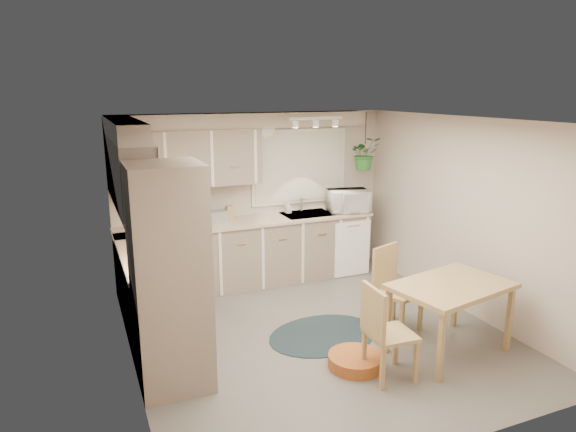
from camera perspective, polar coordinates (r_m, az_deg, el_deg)
The scene contains 35 objects.
floor at distance 6.00m, azimuth 3.25°, elevation -12.98°, with size 4.20×4.20×0.00m, color #625D56.
ceiling at distance 5.36m, azimuth 3.60°, elevation 10.56°, with size 4.20×4.20×0.00m, color silver.
wall_back at distance 7.45m, azimuth -3.73°, elevation 2.17°, with size 4.00×0.04×2.40m, color #B9AA99.
wall_front at distance 3.90m, azimuth 17.35°, elevation -9.55°, with size 4.00×0.04×2.40m, color #B9AA99.
wall_left at distance 5.04m, azimuth -17.51°, elevation -4.19°, with size 0.04×4.20×2.40m, color #B9AA99.
wall_right at distance 6.67m, azimuth 19.04°, elevation 0.03°, with size 0.04×4.20×2.40m, color #B9AA99.
base_cab_left at distance 6.14m, azimuth -15.02°, elevation -8.19°, with size 0.60×1.85×0.90m, color gray.
base_cab_back at distance 7.30m, azimuth -4.35°, elevation -4.17°, with size 3.60×0.60×0.90m, color gray.
counter_left at distance 5.98m, azimuth -15.21°, elevation -4.01°, with size 0.64×1.89×0.04m, color #CDB095.
counter_back at distance 7.16m, azimuth -4.39°, elevation -0.62°, with size 3.64×0.64×0.04m, color #CDB095.
oven_stack at distance 4.77m, azimuth -13.01°, elevation -6.82°, with size 0.65×0.65×2.10m, color gray.
wall_oven_face at distance 4.83m, azimuth -9.26°, elevation -6.38°, with size 0.02×0.56×0.58m, color white.
upper_cab_left at distance 5.89m, azimuth -17.24°, elevation 4.63°, with size 0.35×2.00×0.75m, color gray.
upper_cab_back at distance 6.92m, azimuth -11.22°, elevation 6.28°, with size 2.00×0.35×0.75m, color gray.
soffit_left at distance 5.83m, azimuth -17.82°, elevation 9.22°, with size 0.30×2.00×0.20m, color #B9AA99.
soffit_back at distance 7.10m, azimuth -5.01°, elevation 10.54°, with size 3.60×0.30×0.20m, color #B9AA99.
cooktop at distance 5.44m, azimuth -14.27°, elevation -5.49°, with size 0.52×0.58×0.02m, color white.
range_hood at distance 5.30m, azimuth -14.77°, elevation -0.87°, with size 0.40×0.60×0.14m, color white.
window_blinds at distance 7.60m, azimuth 1.31°, elevation 5.50°, with size 1.40×0.02×1.00m, color silver.
window_frame at distance 7.61m, azimuth 1.28°, elevation 5.51°, with size 1.50×0.02×1.10m, color silver.
sink at distance 7.50m, azimuth 2.12°, elevation -0.08°, with size 0.70×0.48×0.10m, color #A0A3A8.
dishwasher_front at distance 7.63m, azimuth 7.17°, elevation -3.64°, with size 0.58×0.01×0.83m, color white.
track_light_bar at distance 7.06m, azimuth 3.10°, elevation 10.79°, with size 0.80×0.04×0.04m, color white.
wall_clock at distance 7.33m, azimuth -2.65°, elevation 9.74°, with size 0.30×0.30×0.03m, color #ECC253.
dining_table at distance 5.74m, azimuth 17.46°, elevation -10.74°, with size 1.21×0.81×0.76m, color tan.
chair_left at distance 5.09m, azimuth 11.36°, elevation -12.48°, with size 0.44×0.44×0.94m, color tan.
chair_back at distance 6.04m, azimuth 12.20°, elevation -8.03°, with size 0.45×0.45×0.97m, color tan.
braided_rug at distance 5.98m, azimuth 3.95°, elevation -13.02°, with size 1.30×0.97×0.01m, color black.
pet_bed at distance 5.38m, azimuth 7.48°, elevation -15.67°, with size 0.55×0.55×0.13m, color #A25620.
microwave at distance 7.64m, azimuth 6.71°, elevation 1.95°, with size 0.59×0.33×0.40m, color white.
soap_bottle at distance 7.52m, azimuth -0.02°, elevation 0.60°, with size 0.08×0.18×0.08m, color white.
hanging_plant at distance 7.67m, azimuth 8.52°, elevation 6.48°, with size 0.44×0.49×0.38m, color #2A6428.
coffee_maker at distance 6.95m, azimuth -9.94°, elevation 0.34°, with size 0.19×0.23×0.33m, color black.
toaster at distance 7.04m, azimuth -7.85°, elevation -0.09°, with size 0.27×0.16×0.17m, color #A0A3A8.
knife_block at distance 7.11m, azimuth -6.51°, elevation 0.28°, with size 0.10×0.10×0.21m, color tan.
Camera 1 is at (-2.38, -4.79, 2.71)m, focal length 32.00 mm.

